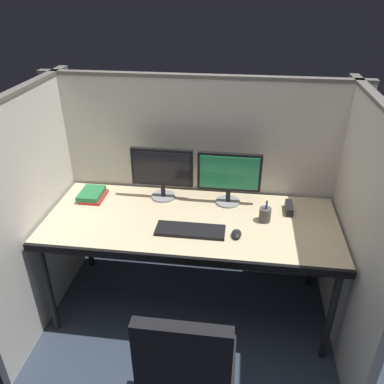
% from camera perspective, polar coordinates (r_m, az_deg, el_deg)
% --- Properties ---
extents(ground_plane, '(8.00, 8.00, 0.00)m').
position_cam_1_polar(ground_plane, '(2.82, -0.99, -20.19)').
color(ground_plane, '#2D3847').
extents(cubicle_partition_rear, '(2.21, 0.06, 1.57)m').
position_cam_1_polar(cubicle_partition_rear, '(2.91, 1.02, 1.49)').
color(cubicle_partition_rear, beige).
rests_on(cubicle_partition_rear, ground).
extents(cubicle_partition_left, '(0.06, 1.41, 1.57)m').
position_cam_1_polar(cubicle_partition_left, '(2.74, -21.53, -2.57)').
color(cubicle_partition_left, beige).
rests_on(cubicle_partition_left, ground).
extents(cubicle_partition_right, '(0.06, 1.41, 1.57)m').
position_cam_1_polar(cubicle_partition_right, '(2.53, 22.61, -5.67)').
color(cubicle_partition_right, beige).
rests_on(cubicle_partition_right, ground).
extents(desk, '(1.90, 0.80, 0.74)m').
position_cam_1_polar(desk, '(2.57, -0.18, -5.15)').
color(desk, beige).
rests_on(desk, ground).
extents(monitor_left, '(0.43, 0.17, 0.37)m').
position_cam_1_polar(monitor_left, '(2.71, -4.36, 3.19)').
color(monitor_left, gray).
rests_on(monitor_left, desk).
extents(monitor_right, '(0.43, 0.17, 0.37)m').
position_cam_1_polar(monitor_right, '(2.65, 5.43, 2.47)').
color(monitor_right, gray).
rests_on(monitor_right, desk).
extents(keyboard_main, '(0.43, 0.15, 0.02)m').
position_cam_1_polar(keyboard_main, '(2.43, -0.25, -5.61)').
color(keyboard_main, black).
rests_on(keyboard_main, desk).
extents(computer_mouse, '(0.06, 0.10, 0.04)m').
position_cam_1_polar(computer_mouse, '(2.41, 6.50, -6.09)').
color(computer_mouse, black).
rests_on(computer_mouse, desk).
extents(book_stack, '(0.17, 0.21, 0.05)m').
position_cam_1_polar(book_stack, '(2.87, -14.32, -0.38)').
color(book_stack, '#B22626').
rests_on(book_stack, desk).
extents(red_stapler, '(0.04, 0.15, 0.06)m').
position_cam_1_polar(red_stapler, '(2.70, 13.95, -2.28)').
color(red_stapler, black).
rests_on(red_stapler, desk).
extents(pen_cup, '(0.08, 0.08, 0.16)m').
position_cam_1_polar(pen_cup, '(2.56, 10.59, -3.25)').
color(pen_cup, '#4C4742').
rests_on(pen_cup, desk).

